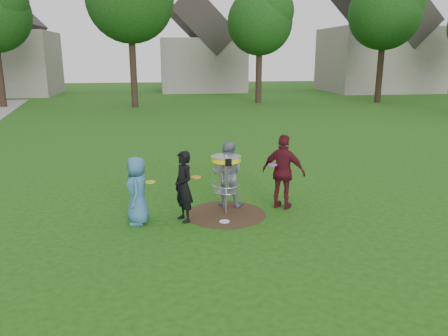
{
  "coord_description": "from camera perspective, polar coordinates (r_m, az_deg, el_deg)",
  "views": [
    {
      "loc": [
        -1.42,
        -9.16,
        3.48
      ],
      "look_at": [
        0.0,
        0.3,
        1.0
      ],
      "focal_mm": 35.0,
      "sensor_mm": 36.0,
      "label": 1
    }
  ],
  "objects": [
    {
      "name": "player_grey",
      "position": [
        10.23,
        0.45,
        -0.78
      ],
      "size": [
        0.91,
        0.81,
        1.55
      ],
      "primitive_type": "imported",
      "rotation": [
        0.0,
        0.0,
        2.8
      ],
      "color": "slate",
      "rests_on": "ground"
    },
    {
      "name": "disc_on_grass",
      "position": [
        9.45,
        0.06,
        -7.01
      ],
      "size": [
        0.22,
        0.22,
        0.02
      ],
      "primitive_type": "cylinder",
      "color": "white",
      "rests_on": "ground"
    },
    {
      "name": "dirt_patch",
      "position": [
        9.9,
        0.26,
        -6.02
      ],
      "size": [
        1.8,
        1.8,
        0.01
      ],
      "primitive_type": "cylinder",
      "color": "#47331E",
      "rests_on": "ground"
    },
    {
      "name": "house_row",
      "position": [
        42.68,
        -0.19,
        15.44
      ],
      "size": [
        44.5,
        10.65,
        11.62
      ],
      "color": "gray",
      "rests_on": "ground"
    },
    {
      "name": "player_maroon",
      "position": [
        10.13,
        7.78,
        -0.52
      ],
      "size": [
        1.08,
        0.94,
        1.74
      ],
      "primitive_type": "imported",
      "rotation": [
        0.0,
        0.0,
        2.52
      ],
      "color": "#53131D",
      "rests_on": "ground"
    },
    {
      "name": "ground",
      "position": [
        9.9,
        0.26,
        -6.05
      ],
      "size": [
        100.0,
        100.0,
        0.0
      ],
      "primitive_type": "plane",
      "color": "#19470F",
      "rests_on": "ground"
    },
    {
      "name": "tree_row",
      "position": [
        30.01,
        -5.25,
        19.7
      ],
      "size": [
        51.2,
        17.42,
        9.9
      ],
      "color": "#38281C",
      "rests_on": "ground"
    },
    {
      "name": "held_discs",
      "position": [
        9.59,
        -1.48,
        -0.68
      ],
      "size": [
        2.97,
        0.75,
        0.2
      ],
      "color": "#C0DF18",
      "rests_on": "ground"
    },
    {
      "name": "player_blue",
      "position": [
        9.34,
        -11.29,
        -2.9
      ],
      "size": [
        0.46,
        0.71,
        1.45
      ],
      "primitive_type": "imported",
      "rotation": [
        0.0,
        0.0,
        -1.57
      ],
      "color": "teal",
      "rests_on": "ground"
    },
    {
      "name": "player_black",
      "position": [
        9.32,
        -5.3,
        -2.43
      ],
      "size": [
        0.56,
        0.66,
        1.54
      ],
      "primitive_type": "imported",
      "rotation": [
        0.0,
        0.0,
        -1.16
      ],
      "color": "black",
      "rests_on": "ground"
    },
    {
      "name": "disc_golf_basket",
      "position": [
        9.59,
        0.27,
        -0.33
      ],
      "size": [
        0.66,
        0.67,
        1.38
      ],
      "color": "#9EA0A5",
      "rests_on": "ground"
    }
  ]
}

